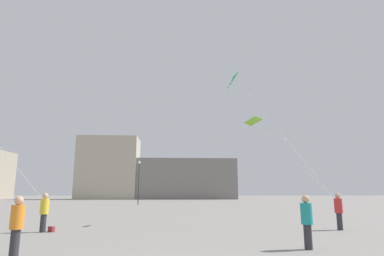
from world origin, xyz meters
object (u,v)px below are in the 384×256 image
(building_right_hall, at_px, (181,180))
(kite_lime_delta, at_px, (253,122))
(building_centre_hall, at_px, (109,168))
(person_in_yellow, at_px, (44,211))
(kite_emerald_diamond, at_px, (234,78))
(lamppost_east, at_px, (139,176))
(person_in_orange, at_px, (17,224))
(person_in_red, at_px, (339,210))
(person_in_teal, at_px, (307,219))
(handbag_beside_flyer, at_px, (51,229))

(building_right_hall, bearing_deg, kite_lime_delta, -80.94)
(kite_lime_delta, bearing_deg, building_centre_hall, 119.47)
(person_in_yellow, bearing_deg, kite_emerald_diamond, 157.18)
(kite_emerald_diamond, distance_m, lamppost_east, 28.30)
(person_in_orange, height_order, building_centre_hall, building_centre_hall)
(person_in_yellow, height_order, kite_emerald_diamond, kite_emerald_diamond)
(person_in_red, height_order, building_centre_hall, building_centre_hall)
(person_in_teal, height_order, handbag_beside_flyer, person_in_teal)
(kite_lime_delta, xyz_separation_m, handbag_beside_flyer, (-13.66, -19.33, -9.25))
(kite_lime_delta, height_order, building_centre_hall, building_centre_hall)
(kite_lime_delta, bearing_deg, lamppost_east, 141.58)
(person_in_teal, relative_size, lamppost_east, 0.28)
(person_in_yellow, distance_m, lamppost_east, 30.60)
(person_in_red, height_order, handbag_beside_flyer, person_in_red)
(person_in_teal, relative_size, building_right_hall, 0.06)
(person_in_orange, distance_m, kite_emerald_diamond, 14.96)
(kite_emerald_diamond, bearing_deg, person_in_orange, -128.15)
(kite_emerald_diamond, xyz_separation_m, lamppost_east, (-9.38, 26.24, -4.93))
(building_right_hall, height_order, handbag_beside_flyer, building_right_hall)
(person_in_orange, relative_size, building_centre_hall, 0.11)
(kite_lime_delta, distance_m, lamppost_east, 18.57)
(person_in_yellow, relative_size, kite_emerald_diamond, 0.21)
(building_centre_hall, bearing_deg, person_in_red, -68.45)
(building_right_hall, xyz_separation_m, lamppost_east, (-5.79, -39.93, -0.95))
(kite_lime_delta, relative_size, lamppost_east, 3.38)
(person_in_red, relative_size, building_centre_hall, 0.11)
(person_in_red, xyz_separation_m, kite_lime_delta, (0.36, 19.00, 8.44))
(person_in_yellow, height_order, person_in_red, person_in_yellow)
(person_in_teal, distance_m, person_in_red, 6.17)
(person_in_red, bearing_deg, kite_lime_delta, 143.12)
(building_right_hall, xyz_separation_m, handbag_beside_flyer, (-5.54, -70.29, -4.75))
(kite_lime_delta, relative_size, kite_emerald_diamond, 2.50)
(kite_emerald_diamond, height_order, lamppost_east, kite_emerald_diamond)
(lamppost_east, bearing_deg, handbag_beside_flyer, -89.53)
(person_in_yellow, distance_m, kite_emerald_diamond, 13.05)
(person_in_orange, bearing_deg, handbag_beside_flyer, 76.05)
(person_in_teal, distance_m, building_centre_hall, 74.07)
(person_in_teal, xyz_separation_m, building_right_hall, (-4.28, 75.06, 3.96))
(kite_emerald_diamond, relative_size, lamppost_east, 1.35)
(building_centre_hall, bearing_deg, person_in_yellow, -79.55)
(person_in_orange, xyz_separation_m, kite_emerald_diamond, (7.83, 9.97, 7.95))
(building_centre_hall, distance_m, lamppost_east, 37.43)
(person_in_yellow, height_order, person_in_teal, person_in_yellow)
(kite_emerald_diamond, relative_size, handbag_beside_flyer, 25.37)
(kite_lime_delta, relative_size, building_right_hall, 0.75)
(person_in_red, distance_m, lamppost_east, 33.08)
(kite_lime_delta, bearing_deg, person_in_red, -91.09)
(person_in_yellow, xyz_separation_m, person_in_red, (13.65, 0.42, -0.00))
(lamppost_east, bearing_deg, person_in_teal, -74.01)
(person_in_teal, xyz_separation_m, lamppost_east, (-10.07, 35.13, 3.01))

